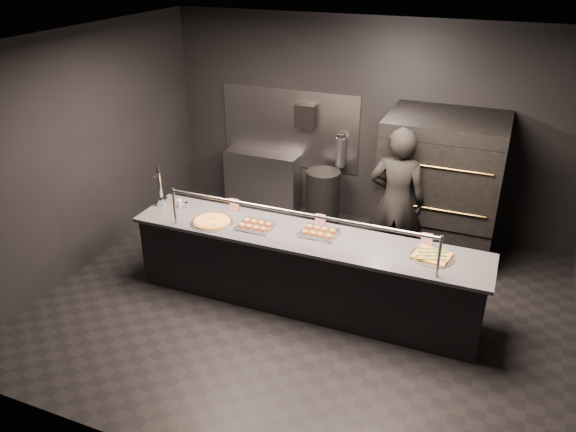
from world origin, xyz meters
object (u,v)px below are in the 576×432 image
at_px(service_counter, 305,270).
at_px(trash_bin, 323,198).
at_px(towel_dispenser, 306,116).
at_px(square_pizza, 432,256).
at_px(pizza_oven, 440,186).
at_px(prep_shelf, 262,179).
at_px(slider_tray_a, 255,226).
at_px(round_pizza, 212,222).
at_px(worker, 396,202).
at_px(fire_extinguisher, 340,152).
at_px(slider_tray_b, 319,232).
at_px(beer_tap, 161,192).

bearing_deg(service_counter, trash_bin, 103.40).
height_order(towel_dispenser, square_pizza, towel_dispenser).
xyz_separation_m(pizza_oven, towel_dispenser, (-2.10, 0.49, 0.58)).
distance_m(prep_shelf, slider_tray_a, 2.61).
xyz_separation_m(pizza_oven, square_pizza, (0.20, -1.85, -0.03)).
height_order(pizza_oven, square_pizza, pizza_oven).
height_order(towel_dispenser, round_pizza, towel_dispenser).
distance_m(pizza_oven, worker, 0.83).
bearing_deg(pizza_oven, round_pizza, -138.91).
distance_m(pizza_oven, trash_bin, 1.79).
height_order(service_counter, prep_shelf, service_counter).
bearing_deg(towel_dispenser, worker, -35.80).
bearing_deg(service_counter, fire_extinguisher, 98.30).
height_order(round_pizza, slider_tray_b, slider_tray_b).
xyz_separation_m(prep_shelf, towel_dispenser, (0.70, 0.07, 1.10)).
relative_size(prep_shelf, round_pizza, 2.40).
bearing_deg(worker, slider_tray_b, 54.47).
height_order(fire_extinguisher, worker, worker).
bearing_deg(slider_tray_b, towel_dispenser, 114.13).
relative_size(round_pizza, slider_tray_b, 1.11).
xyz_separation_m(slider_tray_b, trash_bin, (-0.63, 1.99, -0.52)).
relative_size(prep_shelf, trash_bin, 1.42).
height_order(prep_shelf, round_pizza, round_pizza).
distance_m(service_counter, prep_shelf, 2.82).
xyz_separation_m(fire_extinguisher, slider_tray_a, (-0.25, -2.44, -0.12)).
xyz_separation_m(towel_dispenser, trash_bin, (0.41, -0.32, -1.13)).
height_order(fire_extinguisher, square_pizza, fire_extinguisher).
distance_m(slider_tray_b, square_pizza, 1.27).
bearing_deg(pizza_oven, worker, -121.22).
height_order(pizza_oven, slider_tray_a, pizza_oven).
relative_size(round_pizza, trash_bin, 0.59).
relative_size(service_counter, round_pizza, 8.19).
bearing_deg(slider_tray_a, fire_extinguisher, 84.15).
relative_size(towel_dispenser, slider_tray_a, 0.85).
bearing_deg(trash_bin, square_pizza, -46.90).
relative_size(fire_extinguisher, worker, 0.26).
distance_m(towel_dispenser, worker, 2.14).
distance_m(prep_shelf, beer_tap, 2.35).
relative_size(towel_dispenser, worker, 0.18).
relative_size(pizza_oven, towel_dispenser, 5.46).
bearing_deg(beer_tap, service_counter, -2.41).
distance_m(pizza_oven, towel_dispenser, 2.23).
distance_m(slider_tray_a, slider_tray_b, 0.74).
bearing_deg(slider_tray_a, round_pizza, -171.05).
distance_m(beer_tap, slider_tray_a, 1.36).
relative_size(slider_tray_a, worker, 0.21).
bearing_deg(service_counter, slider_tray_b, 32.06).
height_order(prep_shelf, fire_extinguisher, fire_extinguisher).
distance_m(service_counter, towel_dispenser, 2.78).
xyz_separation_m(pizza_oven, worker, (-0.43, -0.71, -0.00)).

